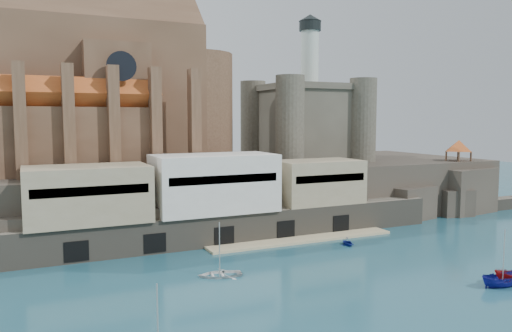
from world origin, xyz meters
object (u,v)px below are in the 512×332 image
object	(u,v)px
pavilion	(459,147)
boat_2	(502,287)
church	(97,96)
castle_keep	(306,118)

from	to	relation	value
pavilion	boat_2	world-z (taller)	pavilion
church	pavilion	xyz separation A→B (m)	(66.13, -15.85, -9.40)
castle_keep	church	bearing A→B (deg)	178.89
church	pavilion	world-z (taller)	church
castle_keep	boat_2	world-z (taller)	castle_keep
castle_keep	pavilion	distance (m)	30.50
pavilion	boat_2	distance (m)	48.41
church	pavilion	distance (m)	68.65
pavilion	boat_2	xyz separation A→B (m)	(-30.63, -35.26, -12.73)
pavilion	castle_keep	bearing A→B (deg)	149.82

